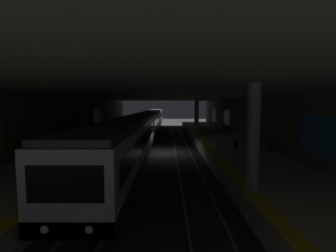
{
  "coord_description": "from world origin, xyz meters",
  "views": [
    {
      "loc": [
        -23.4,
        -0.74,
        4.67
      ],
      "look_at": [
        11.91,
        -0.78,
        1.63
      ],
      "focal_mm": 25.8,
      "sensor_mm": 36.0,
      "label": 1
    }
  ],
  "objects_px": {
    "pillar_near": "(253,137)",
    "metro_train": "(148,123)",
    "suitcase_rolling": "(37,154)",
    "trash_bin": "(33,156)",
    "bench_left_mid": "(266,144)",
    "pillar_far": "(197,116)",
    "person_standing_far": "(223,127)",
    "person_waiting_near": "(236,139)",
    "bench_right_near": "(59,142)",
    "bench_right_mid": "(101,128)",
    "person_walking_mid": "(112,124)",
    "backpack_on_floor": "(90,139)"
  },
  "relations": [
    {
      "from": "person_walking_mid",
      "to": "backpack_on_floor",
      "type": "relative_size",
      "value": 4.12
    },
    {
      "from": "bench_right_mid",
      "to": "metro_train",
      "type": "bearing_deg",
      "value": -67.82
    },
    {
      "from": "person_waiting_near",
      "to": "backpack_on_floor",
      "type": "xyz_separation_m",
      "value": [
        4.97,
        13.62,
        -0.62
      ]
    },
    {
      "from": "backpack_on_floor",
      "to": "trash_bin",
      "type": "height_order",
      "value": "trash_bin"
    },
    {
      "from": "person_standing_far",
      "to": "suitcase_rolling",
      "type": "relative_size",
      "value": 1.61
    },
    {
      "from": "bench_right_mid",
      "to": "suitcase_rolling",
      "type": "height_order",
      "value": "suitcase_rolling"
    },
    {
      "from": "bench_right_near",
      "to": "person_walking_mid",
      "type": "height_order",
      "value": "person_walking_mid"
    },
    {
      "from": "backpack_on_floor",
      "to": "bench_left_mid",
      "type": "bearing_deg",
      "value": -109.95
    },
    {
      "from": "bench_right_mid",
      "to": "trash_bin",
      "type": "height_order",
      "value": "bench_right_mid"
    },
    {
      "from": "pillar_near",
      "to": "person_standing_far",
      "type": "height_order",
      "value": "pillar_near"
    },
    {
      "from": "metro_train",
      "to": "bench_right_near",
      "type": "bearing_deg",
      "value": 157.99
    },
    {
      "from": "person_waiting_near",
      "to": "bench_right_mid",
      "type": "bearing_deg",
      "value": 47.32
    },
    {
      "from": "bench_right_mid",
      "to": "backpack_on_floor",
      "type": "bearing_deg",
      "value": -171.83
    },
    {
      "from": "bench_right_mid",
      "to": "person_walking_mid",
      "type": "distance_m",
      "value": 1.63
    },
    {
      "from": "backpack_on_floor",
      "to": "person_walking_mid",
      "type": "bearing_deg",
      "value": -0.32
    },
    {
      "from": "pillar_near",
      "to": "suitcase_rolling",
      "type": "bearing_deg",
      "value": 64.14
    },
    {
      "from": "suitcase_rolling",
      "to": "trash_bin",
      "type": "distance_m",
      "value": 1.13
    },
    {
      "from": "bench_right_near",
      "to": "person_waiting_near",
      "type": "xyz_separation_m",
      "value": [
        -0.63,
        -14.87,
        0.3
      ]
    },
    {
      "from": "metro_train",
      "to": "trash_bin",
      "type": "height_order",
      "value": "metro_train"
    },
    {
      "from": "bench_left_mid",
      "to": "pillar_far",
      "type": "bearing_deg",
      "value": 20.29
    },
    {
      "from": "pillar_far",
      "to": "bench_right_mid",
      "type": "xyz_separation_m",
      "value": [
        3.17,
        12.88,
        -1.75
      ]
    },
    {
      "from": "person_walking_mid",
      "to": "trash_bin",
      "type": "xyz_separation_m",
      "value": [
        -19.16,
        0.58,
        -0.47
      ]
    },
    {
      "from": "pillar_far",
      "to": "bench_left_mid",
      "type": "relative_size",
      "value": 2.68
    },
    {
      "from": "backpack_on_floor",
      "to": "person_waiting_near",
      "type": "bearing_deg",
      "value": -110.05
    },
    {
      "from": "person_waiting_near",
      "to": "trash_bin",
      "type": "bearing_deg",
      "value": 107.85
    },
    {
      "from": "pillar_far",
      "to": "person_standing_far",
      "type": "distance_m",
      "value": 3.82
    },
    {
      "from": "person_standing_far",
      "to": "trash_bin",
      "type": "relative_size",
      "value": 1.79
    },
    {
      "from": "backpack_on_floor",
      "to": "bench_right_mid",
      "type": "bearing_deg",
      "value": 8.17
    },
    {
      "from": "person_waiting_near",
      "to": "bench_right_near",
      "type": "bearing_deg",
      "value": 87.57
    },
    {
      "from": "bench_left_mid",
      "to": "trash_bin",
      "type": "height_order",
      "value": "bench_left_mid"
    },
    {
      "from": "person_walking_mid",
      "to": "trash_bin",
      "type": "relative_size",
      "value": 1.94
    },
    {
      "from": "pillar_far",
      "to": "trash_bin",
      "type": "bearing_deg",
      "value": 141.18
    },
    {
      "from": "bench_right_near",
      "to": "person_standing_far",
      "type": "relative_size",
      "value": 1.12
    },
    {
      "from": "pillar_near",
      "to": "suitcase_rolling",
      "type": "height_order",
      "value": "pillar_near"
    },
    {
      "from": "pillar_near",
      "to": "bench_right_near",
      "type": "distance_m",
      "value": 16.51
    },
    {
      "from": "person_waiting_near",
      "to": "pillar_near",
      "type": "bearing_deg",
      "value": 168.22
    },
    {
      "from": "person_walking_mid",
      "to": "suitcase_rolling",
      "type": "height_order",
      "value": "person_walking_mid"
    },
    {
      "from": "bench_left_mid",
      "to": "suitcase_rolling",
      "type": "distance_m",
      "value": 16.9
    },
    {
      "from": "bench_right_mid",
      "to": "person_waiting_near",
      "type": "relative_size",
      "value": 1.11
    },
    {
      "from": "bench_right_near",
      "to": "trash_bin",
      "type": "height_order",
      "value": "bench_right_near"
    },
    {
      "from": "pillar_far",
      "to": "person_standing_far",
      "type": "xyz_separation_m",
      "value": [
        0.5,
        -3.5,
        -1.46
      ]
    },
    {
      "from": "metro_train",
      "to": "person_standing_far",
      "type": "bearing_deg",
      "value": -117.6
    },
    {
      "from": "pillar_far",
      "to": "trash_bin",
      "type": "height_order",
      "value": "pillar_far"
    },
    {
      "from": "person_waiting_near",
      "to": "person_standing_far",
      "type": "distance_m",
      "value": 11.15
    },
    {
      "from": "bench_left_mid",
      "to": "person_waiting_near",
      "type": "distance_m",
      "value": 2.35
    },
    {
      "from": "person_waiting_near",
      "to": "pillar_far",
      "type": "bearing_deg",
      "value": 10.68
    },
    {
      "from": "pillar_near",
      "to": "metro_train",
      "type": "height_order",
      "value": "pillar_near"
    },
    {
      "from": "bench_right_mid",
      "to": "person_standing_far",
      "type": "relative_size",
      "value": 1.12
    },
    {
      "from": "bench_right_mid",
      "to": "backpack_on_floor",
      "type": "relative_size",
      "value": 4.25
    },
    {
      "from": "pillar_near",
      "to": "bench_right_mid",
      "type": "xyz_separation_m",
      "value": [
        23.26,
        12.88,
        -1.75
      ]
    }
  ]
}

